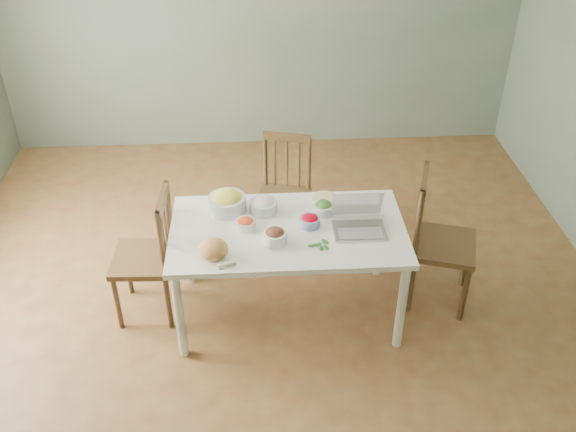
{
  "coord_description": "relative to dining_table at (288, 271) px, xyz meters",
  "views": [
    {
      "loc": [
        -0.08,
        -3.48,
        3.14
      ],
      "look_at": [
        0.12,
        -0.11,
        0.82
      ],
      "focal_mm": 39.58,
      "sensor_mm": 36.0,
      "label": 1
    }
  ],
  "objects": [
    {
      "name": "floor",
      "position": [
        -0.12,
        0.11,
        -0.36
      ],
      "size": [
        5.0,
        5.0,
        0.0
      ],
      "primitive_type": "cube",
      "color": "brown",
      "rests_on": "ground"
    },
    {
      "name": "wall_back",
      "position": [
        -0.12,
        2.61,
        0.99
      ],
      "size": [
        5.0,
        0.0,
        2.7
      ],
      "primitive_type": "cube",
      "color": "slate",
      "rests_on": "ground"
    },
    {
      "name": "dining_table",
      "position": [
        0.0,
        0.0,
        0.0
      ],
      "size": [
        1.54,
        0.87,
        0.72
      ],
      "primitive_type": null,
      "color": "white",
      "rests_on": "floor"
    },
    {
      "name": "chair_far",
      "position": [
        0.01,
        0.8,
        0.1
      ],
      "size": [
        0.49,
        0.47,
        0.92
      ],
      "primitive_type": null,
      "rotation": [
        0.0,
        0.0,
        -0.24
      ],
      "color": "#412B14",
      "rests_on": "floor"
    },
    {
      "name": "chair_left",
      "position": [
        -0.99,
        0.08,
        0.12
      ],
      "size": [
        0.42,
        0.44,
        0.96
      ],
      "primitive_type": null,
      "rotation": [
        0.0,
        0.0,
        -1.62
      ],
      "color": "#412B14",
      "rests_on": "floor"
    },
    {
      "name": "chair_right",
      "position": [
        1.09,
        0.08,
        0.14
      ],
      "size": [
        0.54,
        0.56,
        1.01
      ],
      "primitive_type": null,
      "rotation": [
        0.0,
        0.0,
        1.26
      ],
      "color": "#412B14",
      "rests_on": "floor"
    },
    {
      "name": "bread_boule",
      "position": [
        -0.47,
        -0.27,
        0.42
      ],
      "size": [
        0.21,
        0.21,
        0.12
      ],
      "primitive_type": "ellipsoid",
      "rotation": [
        0.0,
        0.0,
        0.17
      ],
      "color": "#B48047",
      "rests_on": "dining_table"
    },
    {
      "name": "butter_stick",
      "position": [
        -0.39,
        -0.37,
        0.38
      ],
      "size": [
        0.11,
        0.06,
        0.03
      ],
      "primitive_type": "cube",
      "rotation": [
        0.0,
        0.0,
        0.31
      ],
      "color": "beige",
      "rests_on": "dining_table"
    },
    {
      "name": "bowl_squash",
      "position": [
        -0.4,
        0.23,
        0.44
      ],
      "size": [
        0.34,
        0.34,
        0.15
      ],
      "primitive_type": null,
      "rotation": [
        0.0,
        0.0,
        -0.42
      ],
      "color": "yellow",
      "rests_on": "dining_table"
    },
    {
      "name": "bowl_carrot",
      "position": [
        -0.28,
        0.02,
        0.4
      ],
      "size": [
        0.17,
        0.17,
        0.07
      ],
      "primitive_type": null,
      "rotation": [
        0.0,
        0.0,
        -0.34
      ],
      "color": "#CB5C2A",
      "rests_on": "dining_table"
    },
    {
      "name": "bowl_onion",
      "position": [
        -0.15,
        0.21,
        0.41
      ],
      "size": [
        0.2,
        0.2,
        0.1
      ],
      "primitive_type": null,
      "rotation": [
        0.0,
        0.0,
        -0.08
      ],
      "color": "white",
      "rests_on": "dining_table"
    },
    {
      "name": "bowl_mushroom",
      "position": [
        -0.09,
        -0.15,
        0.41
      ],
      "size": [
        0.18,
        0.18,
        0.1
      ],
      "primitive_type": null,
      "rotation": [
        0.0,
        0.0,
        0.19
      ],
      "color": "#341E15",
      "rests_on": "dining_table"
    },
    {
      "name": "bowl_redpep",
      "position": [
        0.14,
        0.02,
        0.4
      ],
      "size": [
        0.18,
        0.18,
        0.08
      ],
      "primitive_type": null,
      "rotation": [
        0.0,
        0.0,
        0.38
      ],
      "color": "red",
      "rests_on": "dining_table"
    },
    {
      "name": "bowl_broccoli",
      "position": [
        0.25,
        0.17,
        0.41
      ],
      "size": [
        0.19,
        0.19,
        0.09
      ],
      "primitive_type": null,
      "rotation": [
        0.0,
        0.0,
        -0.42
      ],
      "color": "#21511A",
      "rests_on": "dining_table"
    },
    {
      "name": "flatbread",
      "position": [
        0.28,
        0.33,
        0.37
      ],
      "size": [
        0.22,
        0.22,
        0.02
      ],
      "primitive_type": "cylinder",
      "rotation": [
        0.0,
        0.0,
        -0.16
      ],
      "color": "beige",
      "rests_on": "dining_table"
    },
    {
      "name": "basil_bunch",
      "position": [
        0.18,
        -0.2,
        0.37
      ],
      "size": [
        0.17,
        0.17,
        0.02
      ],
      "primitive_type": null,
      "color": "#215723",
      "rests_on": "dining_table"
    },
    {
      "name": "laptop",
      "position": [
        0.46,
        -0.06,
        0.47
      ],
      "size": [
        0.34,
        0.31,
        0.23
      ],
      "primitive_type": null,
      "rotation": [
        0.0,
        0.0,
        -0.01
      ],
      "color": "silver",
      "rests_on": "dining_table"
    }
  ]
}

